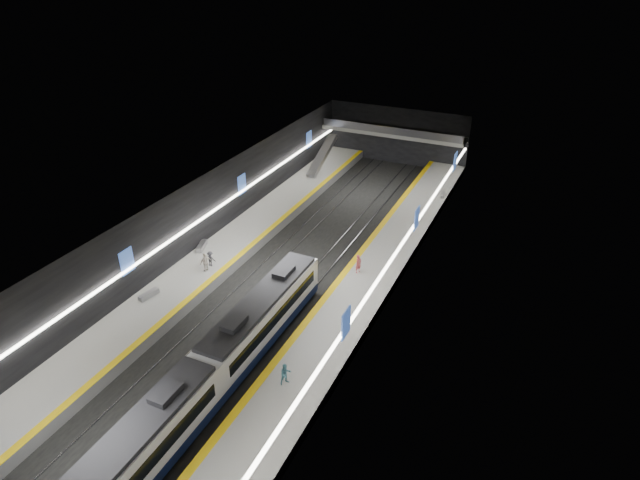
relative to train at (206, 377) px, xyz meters
The scene contains 25 objects.
ground 15.02m from the train, 99.68° to the left, with size 70.00×70.00×0.00m, color black.
ceiling 15.96m from the train, 99.68° to the left, with size 20.00×70.00×0.04m, color beige.
wall_left 19.34m from the train, 130.47° to the left, with size 0.04×70.00×8.00m, color black.
wall_right 16.56m from the train, 62.89° to the left, with size 0.04×70.00×8.00m, color black.
wall_back 49.75m from the train, 92.88° to the left, with size 20.00×0.04×8.00m, color black.
platform_left 17.82m from the train, 124.32° to the left, with size 5.00×70.00×1.00m, color slate.
tile_surface_left 17.78m from the train, 124.32° to the left, with size 5.00×70.00×0.02m, color #A3A49F.
tactile_strip_left 16.64m from the train, 118.03° to the left, with size 0.60×70.00×0.02m, color yellow.
platform_right 15.57m from the train, 71.16° to the left, with size 5.00×70.00×1.00m, color slate.
tile_surface_right 15.53m from the train, 71.16° to the left, with size 5.00×70.00×0.02m, color #A3A49F.
tactile_strip_right 14.96m from the train, 79.18° to the left, with size 0.60×70.00×0.02m, color yellow.
rails 15.02m from the train, 99.68° to the left, with size 6.52×70.00×0.12m.
train is the anchor object (origin of this frame).
ad_posters 16.02m from the train, 99.08° to the left, with size 19.94×53.50×2.20m.
cove_light_left 19.20m from the train, 130.01° to the left, with size 0.25×68.60×0.12m, color white.
cove_light_right 16.45m from the train, 63.51° to the left, with size 0.25×68.60×0.12m, color white.
mezzanine_bridge 47.73m from the train, 93.01° to the left, with size 20.00×3.00×1.50m.
escalator 41.87m from the train, 103.82° to the left, with size 1.20×8.00×0.60m, color #99999E.
bench_left_near 13.20m from the train, 147.48° to the left, with size 0.53×1.90×0.47m, color #99999E.
bench_left_far 20.02m from the train, 126.88° to the left, with size 0.56×2.00×0.49m, color #99999E.
bench_right_far 39.34m from the train, 79.75° to the left, with size 0.45×1.61×0.39m, color #99999E.
passenger_right_a 18.76m from the train, 77.96° to the left, with size 0.67×0.44×1.84m, color #D34E53.
passenger_right_b 5.39m from the train, 32.15° to the left, with size 0.82×0.64×1.68m, color teal.
passenger_left_a 15.56m from the train, 125.59° to the left, with size 1.12×0.46×1.90m, color silver.
passenger_left_b 16.42m from the train, 124.05° to the left, with size 0.98×0.57×1.52m, color #3A383F.
Camera 1 is at (20.80, -35.87, 27.80)m, focal length 30.00 mm.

